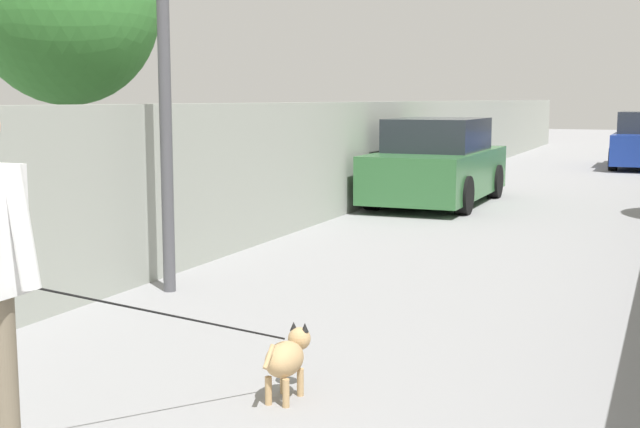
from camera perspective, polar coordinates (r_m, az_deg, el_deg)
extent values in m
plane|color=gray|center=(14.97, 13.69, 0.31)|extent=(80.00, 80.00, 0.00)
cube|color=#999E93|center=(13.69, 0.89, 3.71)|extent=(48.00, 0.30, 1.84)
cylinder|color=brown|center=(10.57, -16.41, 3.51)|extent=(0.26, 0.26, 2.32)
ellipsoid|color=#387A33|center=(10.60, -16.79, 13.34)|extent=(2.18, 2.18, 2.33)
cylinder|color=#4C4C51|center=(8.32, -10.42, 8.19)|extent=(0.12, 0.12, 3.94)
cylinder|color=#726651|center=(4.40, -20.51, -10.76)|extent=(0.13, 0.13, 0.89)
cylinder|color=white|center=(4.12, -19.49, -0.88)|extent=(0.09, 0.18, 0.59)
ellipsoid|color=tan|center=(5.39, -2.41, -9.75)|extent=(0.35, 0.22, 0.22)
sphere|color=tan|center=(5.57, -1.41, -8.41)|extent=(0.15, 0.15, 0.15)
cone|color=black|center=(5.57, -1.79, -7.57)|extent=(0.05, 0.05, 0.06)
cone|color=black|center=(5.53, -1.03, -7.65)|extent=(0.05, 0.05, 0.06)
cylinder|color=tan|center=(5.56, -2.49, -11.11)|extent=(0.04, 0.04, 0.18)
cylinder|color=tan|center=(5.52, -1.34, -11.27)|extent=(0.04, 0.04, 0.18)
cylinder|color=tan|center=(5.38, -3.50, -11.81)|extent=(0.04, 0.04, 0.18)
cylinder|color=tan|center=(5.33, -2.31, -11.99)|extent=(0.04, 0.04, 0.18)
cylinder|color=tan|center=(5.17, -3.47, -9.59)|extent=(0.13, 0.03, 0.13)
cylinder|color=black|center=(4.77, -11.08, -6.52)|extent=(1.65, 0.81, 0.66)
cube|color=#336B38|center=(15.44, 7.91, 2.77)|extent=(4.13, 1.70, 0.80)
cube|color=#262B33|center=(15.39, 7.96, 5.29)|extent=(2.15, 1.50, 0.60)
cylinder|color=black|center=(16.90, 6.43, 2.41)|extent=(0.64, 0.22, 0.64)
cylinder|color=black|center=(16.53, 11.70, 2.17)|extent=(0.64, 0.22, 0.64)
cylinder|color=black|center=(14.47, 3.56, 1.54)|extent=(0.64, 0.22, 0.64)
cylinder|color=black|center=(14.04, 9.66, 1.25)|extent=(0.64, 0.22, 0.64)
cylinder|color=black|center=(26.20, 19.54, 3.91)|extent=(0.64, 0.22, 0.64)
cylinder|color=black|center=(23.67, 19.18, 3.56)|extent=(0.64, 0.22, 0.64)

